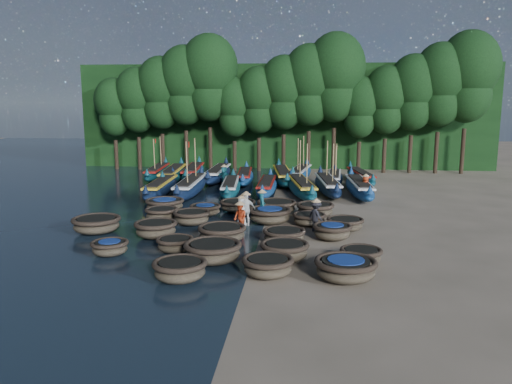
# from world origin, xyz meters

# --- Properties ---
(ground) EXTENTS (120.00, 120.00, 0.00)m
(ground) POSITION_xyz_m (0.00, 0.00, 0.00)
(ground) COLOR gray
(ground) RESTS_ON ground
(foliage_wall) EXTENTS (40.00, 3.00, 10.00)m
(foliage_wall) POSITION_xyz_m (0.00, 23.50, 5.00)
(foliage_wall) COLOR black
(foliage_wall) RESTS_ON ground
(coracle_2) EXTENTS (2.01, 2.01, 0.77)m
(coracle_2) POSITION_xyz_m (-2.35, -9.56, 0.44)
(coracle_2) COLOR brown
(coracle_2) RESTS_ON ground
(coracle_3) EXTENTS (2.22, 2.22, 0.75)m
(coracle_3) POSITION_xyz_m (0.77, -8.84, 0.43)
(coracle_3) COLOR brown
(coracle_3) RESTS_ON ground
(coracle_4) EXTENTS (2.37, 2.37, 0.81)m
(coracle_4) POSITION_xyz_m (3.59, -8.93, 0.47)
(coracle_4) COLOR brown
(coracle_4) RESTS_ON ground
(coracle_5) EXTENTS (1.59, 1.59, 0.63)m
(coracle_5) POSITION_xyz_m (-6.03, -6.85, 0.37)
(coracle_5) COLOR brown
(coracle_5) RESTS_ON ground
(coracle_6) EXTENTS (1.66, 1.66, 0.66)m
(coracle_6) POSITION_xyz_m (-3.43, -6.12, 0.38)
(coracle_6) COLOR brown
(coracle_6) RESTS_ON ground
(coracle_7) EXTENTS (2.48, 2.48, 0.84)m
(coracle_7) POSITION_xyz_m (-1.55, -7.36, 0.48)
(coracle_7) COLOR brown
(coracle_7) RESTS_ON ground
(coracle_8) EXTENTS (2.34, 2.34, 0.78)m
(coracle_8) POSITION_xyz_m (1.30, -6.86, 0.45)
(coracle_8) COLOR brown
(coracle_8) RESTS_ON ground
(coracle_9) EXTENTS (1.70, 1.70, 0.65)m
(coracle_9) POSITION_xyz_m (4.34, -6.99, 0.37)
(coracle_9) COLOR brown
(coracle_9) RESTS_ON ground
(coracle_10) EXTENTS (2.62, 2.62, 0.81)m
(coracle_10) POSITION_xyz_m (-8.09, -3.37, 0.46)
(coracle_10) COLOR brown
(coracle_10) RESTS_ON ground
(coracle_11) EXTENTS (2.05, 2.05, 0.81)m
(coracle_11) POSITION_xyz_m (-4.91, -4.00, 0.47)
(coracle_11) COLOR brown
(coracle_11) RESTS_ON ground
(coracle_12) EXTENTS (2.25, 2.25, 0.77)m
(coracle_12) POSITION_xyz_m (-1.67, -4.36, 0.44)
(coracle_12) COLOR brown
(coracle_12) RESTS_ON ground
(coracle_13) EXTENTS (2.13, 2.13, 0.67)m
(coracle_13) POSITION_xyz_m (1.18, -4.31, 0.38)
(coracle_13) COLOR brown
(coracle_13) RESTS_ON ground
(coracle_14) EXTENTS (2.05, 2.05, 0.74)m
(coracle_14) POSITION_xyz_m (3.40, -3.50, 0.43)
(coracle_14) COLOR brown
(coracle_14) RESTS_ON ground
(coracle_15) EXTENTS (2.03, 2.03, 0.72)m
(coracle_15) POSITION_xyz_m (-5.61, -0.57, 0.42)
(coracle_15) COLOR brown
(coracle_15) RESTS_ON ground
(coracle_16) EXTENTS (2.24, 2.24, 0.76)m
(coracle_16) POSITION_xyz_m (-3.79, -1.29, 0.44)
(coracle_16) COLOR brown
(coracle_16) RESTS_ON ground
(coracle_17) EXTENTS (2.37, 2.37, 0.83)m
(coracle_17) POSITION_xyz_m (0.26, -0.58, 0.48)
(coracle_17) COLOR brown
(coracle_17) RESTS_ON ground
(coracle_18) EXTENTS (1.75, 1.75, 0.66)m
(coracle_18) POSITION_xyz_m (2.35, -0.86, 0.38)
(coracle_18) COLOR brown
(coracle_18) RESTS_ON ground
(coracle_19) EXTENTS (2.28, 2.28, 0.64)m
(coracle_19) POSITION_xyz_m (4.13, -1.69, 0.37)
(coracle_19) COLOR brown
(coracle_19) RESTS_ON ground
(coracle_20) EXTENTS (2.71, 2.71, 0.75)m
(coracle_20) POSITION_xyz_m (-6.11, 1.78, 0.43)
(coracle_20) COLOR brown
(coracle_20) RESTS_ON ground
(coracle_21) EXTENTS (1.80, 1.80, 0.64)m
(coracle_21) POSITION_xyz_m (-3.51, 0.91, 0.37)
(coracle_21) COLOR brown
(coracle_21) RESTS_ON ground
(coracle_22) EXTENTS (2.40, 2.40, 0.69)m
(coracle_22) POSITION_xyz_m (-1.81, 2.11, 0.39)
(coracle_22) COLOR brown
(coracle_22) RESTS_ON ground
(coracle_23) EXTENTS (2.34, 2.34, 0.77)m
(coracle_23) POSITION_xyz_m (0.49, 1.82, 0.44)
(coracle_23) COLOR brown
(coracle_23) RESTS_ON ground
(coracle_24) EXTENTS (2.54, 2.54, 0.80)m
(coracle_24) POSITION_xyz_m (2.70, 1.12, 0.46)
(coracle_24) COLOR brown
(coracle_24) RESTS_ON ground
(long_boat_2) EXTENTS (1.89, 8.41, 1.48)m
(long_boat_2) POSITION_xyz_m (-7.84, 6.96, 0.56)
(long_boat_2) COLOR #0E1736
(long_boat_2) RESTS_ON ground
(long_boat_3) EXTENTS (1.87, 9.07, 3.86)m
(long_boat_3) POSITION_xyz_m (-5.78, 7.18, 0.61)
(long_boat_3) COLOR #0E1736
(long_boat_3) RESTS_ON ground
(long_boat_4) EXTENTS (2.03, 7.81, 1.38)m
(long_boat_4) POSITION_xyz_m (-3.08, 7.69, 0.52)
(long_boat_4) COLOR #0D384C
(long_boat_4) RESTS_ON ground
(long_boat_5) EXTENTS (1.38, 7.80, 1.37)m
(long_boat_5) POSITION_xyz_m (-0.57, 8.27, 0.52)
(long_boat_5) COLOR navy
(long_boat_5) RESTS_ON ground
(long_boat_6) EXTENTS (2.92, 8.66, 3.72)m
(long_boat_6) POSITION_xyz_m (1.85, 7.82, 0.59)
(long_boat_6) COLOR #0D384C
(long_boat_6) RESTS_ON ground
(long_boat_7) EXTENTS (2.31, 8.52, 3.64)m
(long_boat_7) POSITION_xyz_m (3.71, 8.93, 0.58)
(long_boat_7) COLOR #0E1736
(long_boat_7) RESTS_ON ground
(long_boat_8) EXTENTS (1.93, 8.63, 1.52)m
(long_boat_8) POSITION_xyz_m (5.84, 8.12, 0.58)
(long_boat_8) COLOR navy
(long_boat_8) RESTS_ON ground
(long_boat_9) EXTENTS (2.12, 8.15, 3.47)m
(long_boat_9) POSITION_xyz_m (-10.35, 14.52, 0.55)
(long_boat_9) COLOR #0D384C
(long_boat_9) RESTS_ON ground
(long_boat_10) EXTENTS (2.34, 9.05, 1.60)m
(long_boat_10) POSITION_xyz_m (-8.55, 12.84, 0.61)
(long_boat_10) COLOR #0D384C
(long_boat_10) RESTS_ON ground
(long_boat_11) EXTENTS (2.28, 8.77, 1.55)m
(long_boat_11) POSITION_xyz_m (-7.25, 14.50, 0.59)
(long_boat_11) COLOR #0D384C
(long_boat_11) RESTS_ON ground
(long_boat_12) EXTENTS (1.60, 8.92, 1.57)m
(long_boat_12) POSITION_xyz_m (-4.99, 13.60, 0.60)
(long_boat_12) COLOR #0E1736
(long_boat_12) RESTS_ON ground
(long_boat_13) EXTENTS (1.93, 7.73, 1.36)m
(long_boat_13) POSITION_xyz_m (-2.69, 12.90, 0.52)
(long_boat_13) COLOR navy
(long_boat_13) RESTS_ON ground
(long_boat_14) EXTENTS (2.62, 8.82, 1.56)m
(long_boat_14) POSITION_xyz_m (0.33, 13.02, 0.60)
(long_boat_14) COLOR #0D384C
(long_boat_14) RESTS_ON ground
(long_boat_15) EXTENTS (2.70, 8.36, 3.59)m
(long_boat_15) POSITION_xyz_m (1.67, 14.57, 0.57)
(long_boat_15) COLOR navy
(long_boat_15) RESTS_ON ground
(long_boat_16) EXTENTS (1.84, 7.36, 3.13)m
(long_boat_16) POSITION_xyz_m (4.42, 12.79, 0.50)
(long_boat_16) COLOR #0E1736
(long_boat_16) RESTS_ON ground
(long_boat_17) EXTENTS (2.38, 7.79, 1.38)m
(long_boat_17) POSITION_xyz_m (6.54, 13.78, 0.53)
(long_boat_17) COLOR #0D384C
(long_boat_17) RESTS_ON ground
(fisherman_0) EXTENTS (0.70, 0.87, 1.76)m
(fisherman_0) POSITION_xyz_m (-1.16, -1.20, 0.85)
(fisherman_0) COLOR silver
(fisherman_0) RESTS_ON ground
(fisherman_1) EXTENTS (0.52, 0.64, 1.81)m
(fisherman_1) POSITION_xyz_m (-0.22, 0.21, 0.91)
(fisherman_1) COLOR #175861
(fisherman_1) RESTS_ON ground
(fisherman_2) EXTENTS (0.90, 0.92, 1.70)m
(fisherman_2) POSITION_xyz_m (-1.07, -2.58, 0.81)
(fisherman_2) COLOR #C33D1A
(fisherman_2) RESTS_ON ground
(fisherman_3) EXTENTS (1.11, 1.17, 1.79)m
(fisherman_3) POSITION_xyz_m (2.66, -2.02, 0.84)
(fisherman_3) COLOR black
(fisherman_3) RESTS_ON ground
(fisherman_4) EXTENTS (1.09, 0.89, 1.94)m
(fisherman_4) POSITION_xyz_m (-0.93, -1.21, 0.93)
(fisherman_4) COLOR silver
(fisherman_4) RESTS_ON ground
(fisherman_5) EXTENTS (1.41, 1.44, 1.85)m
(fisherman_5) POSITION_xyz_m (-3.99, 10.60, 0.86)
(fisherman_5) COLOR #175861
(fisherman_5) RESTS_ON ground
(fisherman_6) EXTENTS (0.88, 0.88, 1.74)m
(fisherman_6) POSITION_xyz_m (6.16, 7.28, 0.84)
(fisherman_6) COLOR #C33D1A
(fisherman_6) RESTS_ON ground
(tree_0) EXTENTS (3.68, 3.68, 8.68)m
(tree_0) POSITION_xyz_m (-16.00, 20.00, 5.97)
(tree_0) COLOR black
(tree_0) RESTS_ON ground
(tree_1) EXTENTS (4.09, 4.09, 9.65)m
(tree_1) POSITION_xyz_m (-13.70, 20.00, 6.65)
(tree_1) COLOR black
(tree_1) RESTS_ON ground
(tree_2) EXTENTS (4.51, 4.51, 10.63)m
(tree_2) POSITION_xyz_m (-11.40, 20.00, 7.32)
(tree_2) COLOR black
(tree_2) RESTS_ON ground
(tree_3) EXTENTS (4.92, 4.92, 11.60)m
(tree_3) POSITION_xyz_m (-9.10, 20.00, 8.00)
(tree_3) COLOR black
(tree_3) RESTS_ON ground
(tree_4) EXTENTS (5.34, 5.34, 12.58)m
(tree_4) POSITION_xyz_m (-6.80, 20.00, 8.67)
(tree_4) COLOR black
(tree_4) RESTS_ON ground
(tree_5) EXTENTS (3.68, 3.68, 8.68)m
(tree_5) POSITION_xyz_m (-4.50, 20.00, 5.97)
(tree_5) COLOR black
(tree_5) RESTS_ON ground
(tree_6) EXTENTS (4.09, 4.09, 9.65)m
(tree_6) POSITION_xyz_m (-2.20, 20.00, 6.65)
(tree_6) COLOR black
(tree_6) RESTS_ON ground
(tree_7) EXTENTS (4.51, 4.51, 10.63)m
(tree_7) POSITION_xyz_m (0.10, 20.00, 7.32)
(tree_7) COLOR black
(tree_7) RESTS_ON ground
(tree_8) EXTENTS (4.92, 4.92, 11.60)m
(tree_8) POSITION_xyz_m (2.40, 20.00, 8.00)
(tree_8) COLOR black
(tree_8) RESTS_ON ground
(tree_9) EXTENTS (5.34, 5.34, 12.58)m
(tree_9) POSITION_xyz_m (4.70, 20.00, 8.67)
(tree_9) COLOR black
(tree_9) RESTS_ON ground
(tree_10) EXTENTS (3.68, 3.68, 8.68)m
(tree_10) POSITION_xyz_m (7.00, 20.00, 5.97)
(tree_10) COLOR black
(tree_10) RESTS_ON ground
(tree_11) EXTENTS (4.09, 4.09, 9.65)m
(tree_11) POSITION_xyz_m (9.30, 20.00, 6.65)
(tree_11) COLOR black
(tree_11) RESTS_ON ground
(tree_12) EXTENTS (4.51, 4.51, 10.63)m
(tree_12) POSITION_xyz_m (11.60, 20.00, 7.32)
(tree_12) COLOR black
(tree_12) RESTS_ON ground
(tree_13) EXTENTS (4.92, 4.92, 11.60)m
(tree_13) POSITION_xyz_m (13.90, 20.00, 8.00)
(tree_13) COLOR black
(tree_13) RESTS_ON ground
(tree_14) EXTENTS (5.34, 5.34, 12.58)m
(tree_14) POSITION_xyz_m (16.20, 20.00, 8.67)
(tree_14) COLOR black
(tree_14) RESTS_ON ground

